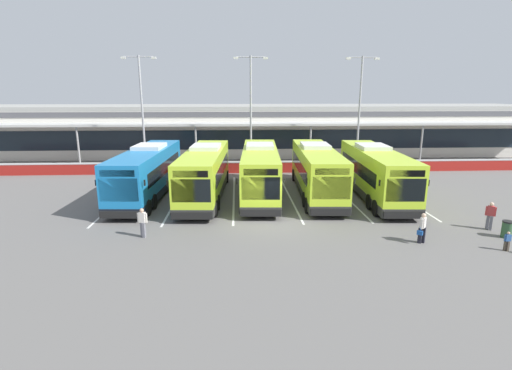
% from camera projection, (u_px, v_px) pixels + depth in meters
% --- Properties ---
extents(ground_plane, '(200.00, 200.00, 0.00)m').
position_uv_depth(ground_plane, '(268.00, 222.00, 22.97)').
color(ground_plane, '#605E5B').
extents(terminal_building, '(70.00, 13.00, 6.00)m').
position_uv_depth(terminal_building, '(251.00, 129.00, 48.34)').
color(terminal_building, beige).
rests_on(terminal_building, ground).
extents(red_barrier_wall, '(60.00, 0.40, 1.10)m').
position_uv_depth(red_barrier_wall, '(256.00, 167.00, 36.90)').
color(red_barrier_wall, maroon).
rests_on(red_barrier_wall, ground).
extents(coach_bus_leftmost, '(3.44, 12.27, 3.78)m').
position_uv_depth(coach_bus_leftmost, '(148.00, 173.00, 28.30)').
color(coach_bus_leftmost, '#1972B7').
rests_on(coach_bus_leftmost, ground).
extents(coach_bus_left_centre, '(3.44, 12.27, 3.78)m').
position_uv_depth(coach_bus_left_centre, '(205.00, 174.00, 28.12)').
color(coach_bus_left_centre, '#B7DB2D').
rests_on(coach_bus_left_centre, ground).
extents(coach_bus_centre, '(3.44, 12.27, 3.78)m').
position_uv_depth(coach_bus_centre, '(260.00, 172.00, 28.65)').
color(coach_bus_centre, '#B7DB2D').
rests_on(coach_bus_centre, ground).
extents(coach_bus_right_centre, '(3.44, 12.27, 3.78)m').
position_uv_depth(coach_bus_right_centre, '(316.00, 172.00, 28.78)').
color(coach_bus_right_centre, '#B7DB2D').
rests_on(coach_bus_right_centre, ground).
extents(coach_bus_rightmost, '(3.44, 12.27, 3.78)m').
position_uv_depth(coach_bus_rightmost, '(375.00, 173.00, 28.26)').
color(coach_bus_rightmost, '#B7DB2D').
rests_on(coach_bus_rightmost, ground).
extents(bay_stripe_far_west, '(0.14, 13.00, 0.01)m').
position_uv_depth(bay_stripe_far_west, '(121.00, 198.00, 28.27)').
color(bay_stripe_far_west, silver).
rests_on(bay_stripe_far_west, ground).
extents(bay_stripe_west, '(0.14, 13.00, 0.01)m').
position_uv_depth(bay_stripe_west, '(178.00, 197.00, 28.48)').
color(bay_stripe_west, silver).
rests_on(bay_stripe_west, ground).
extents(bay_stripe_mid_west, '(0.14, 13.00, 0.01)m').
position_uv_depth(bay_stripe_mid_west, '(234.00, 196.00, 28.68)').
color(bay_stripe_mid_west, silver).
rests_on(bay_stripe_mid_west, ground).
extents(bay_stripe_centre, '(0.14, 13.00, 0.01)m').
position_uv_depth(bay_stripe_centre, '(289.00, 196.00, 28.89)').
color(bay_stripe_centre, silver).
rests_on(bay_stripe_centre, ground).
extents(bay_stripe_mid_east, '(0.14, 13.00, 0.01)m').
position_uv_depth(bay_stripe_mid_east, '(344.00, 195.00, 29.10)').
color(bay_stripe_mid_east, silver).
rests_on(bay_stripe_mid_east, ground).
extents(bay_stripe_east, '(0.14, 13.00, 0.01)m').
position_uv_depth(bay_stripe_east, '(397.00, 194.00, 29.31)').
color(bay_stripe_east, silver).
rests_on(bay_stripe_east, ground).
extents(pedestrian_with_handbag, '(0.57, 0.57, 1.62)m').
position_uv_depth(pedestrian_with_handbag, '(422.00, 227.00, 19.68)').
color(pedestrian_with_handbag, black).
rests_on(pedestrian_with_handbag, ground).
extents(pedestrian_child, '(0.33, 0.19, 1.00)m').
position_uv_depth(pedestrian_child, '(507.00, 241.00, 18.76)').
color(pedestrian_child, '#4C4238').
rests_on(pedestrian_child, ground).
extents(pedestrian_near_bin, '(0.54, 0.36, 1.62)m').
position_uv_depth(pedestrian_near_bin, '(143.00, 222.00, 20.49)').
color(pedestrian_near_bin, slate).
rests_on(pedestrian_near_bin, ground).
extents(pedestrian_approaching_bus, '(0.51, 0.41, 1.62)m').
position_uv_depth(pedestrian_approaching_bus, '(490.00, 215.00, 21.61)').
color(pedestrian_approaching_bus, slate).
rests_on(pedestrian_approaching_bus, ground).
extents(lamp_post_west, '(3.24, 0.28, 11.00)m').
position_uv_depth(lamp_post_west, '(142.00, 106.00, 36.72)').
color(lamp_post_west, '#9E9EA3').
rests_on(lamp_post_west, ground).
extents(lamp_post_centre, '(3.24, 0.28, 11.00)m').
position_uv_depth(lamp_post_centre, '(251.00, 106.00, 37.06)').
color(lamp_post_centre, '#9E9EA3').
rests_on(lamp_post_centre, ground).
extents(lamp_post_east, '(3.24, 0.28, 11.00)m').
position_uv_depth(lamp_post_east, '(360.00, 106.00, 37.55)').
color(lamp_post_east, '#9E9EA3').
rests_on(lamp_post_east, ground).
extents(litter_bin, '(0.54, 0.54, 0.93)m').
position_uv_depth(litter_bin, '(507.00, 229.00, 20.53)').
color(litter_bin, '#2D5133').
rests_on(litter_bin, ground).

